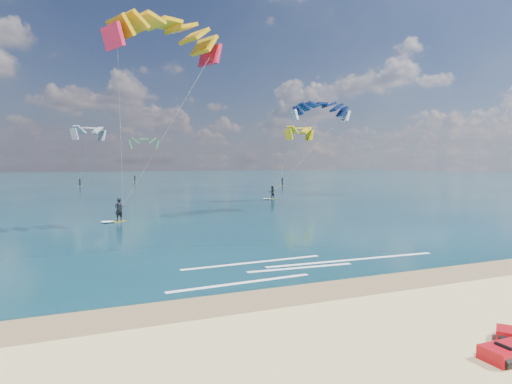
# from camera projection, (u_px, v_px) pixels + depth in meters

# --- Properties ---
(ground) EXTENTS (320.00, 320.00, 0.00)m
(ground) POSITION_uv_depth(u_px,v_px,m) (136.00, 204.00, 50.18)
(ground) COLOR tan
(ground) RESTS_ON ground
(wet_sand_strip) EXTENTS (320.00, 2.40, 0.01)m
(wet_sand_strip) POSITION_uv_depth(u_px,v_px,m) (296.00, 294.00, 16.30)
(wet_sand_strip) COLOR olive
(wet_sand_strip) RESTS_ON ground
(sea) EXTENTS (320.00, 200.00, 0.04)m
(sea) POSITION_uv_depth(u_px,v_px,m) (94.00, 181.00, 108.78)
(sea) COLOR #082C30
(sea) RESTS_ON ground
(kitesurfer_main) EXTENTS (9.72, 8.53, 15.64)m
(kitesurfer_main) POSITION_uv_depth(u_px,v_px,m) (142.00, 114.00, 32.78)
(kitesurfer_main) COLOR yellow
(kitesurfer_main) RESTS_ON sea
(kitesurfer_far) EXTENTS (10.45, 6.04, 12.95)m
(kitesurfer_far) POSITION_uv_depth(u_px,v_px,m) (297.00, 145.00, 55.42)
(kitesurfer_far) COLOR yellow
(kitesurfer_far) RESTS_ON sea
(shoreline_foam) EXTENTS (13.96, 3.63, 0.01)m
(shoreline_foam) POSITION_uv_depth(u_px,v_px,m) (295.00, 266.00, 20.39)
(shoreline_foam) COLOR white
(shoreline_foam) RESTS_ON ground
(distant_kites) EXTENTS (78.28, 34.96, 12.95)m
(distant_kites) POSITION_uv_depth(u_px,v_px,m) (66.00, 157.00, 81.31)
(distant_kites) COLOR #E944D6
(distant_kites) RESTS_ON ground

